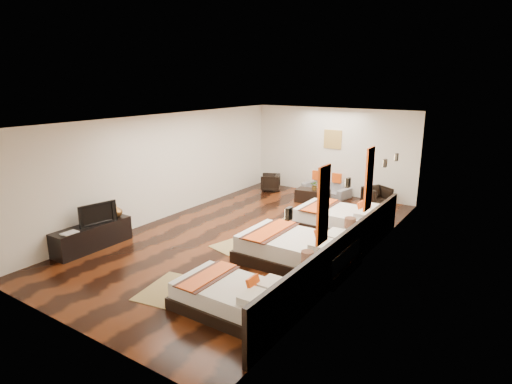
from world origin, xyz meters
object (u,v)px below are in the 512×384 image
Objects in this scene: nightstand_b at (349,243)px; coffee_table at (313,196)px; tv_console at (92,236)px; nightstand_a at (307,279)px; bed_near at (233,297)px; tv at (96,213)px; book at (66,232)px; sofa at (326,188)px; armchair_right at (377,197)px; bed_far at (342,220)px; armchair_left at (270,182)px; figurine at (116,210)px; bed_mid at (297,250)px; table_plant at (315,185)px.

coffee_table is at bearing 126.78° from nightstand_b.
nightstand_b is 5.64m from tv_console.
bed_near is at bearing -123.04° from nightstand_a.
nightstand_b is at bearing -50.57° from tv.
nightstand_a is 5.14m from book.
armchair_right reaches higher than sofa.
armchair_left is (-3.55, 2.36, -0.00)m from bed_far.
tv is at bearing 86.07° from book.
armchair_left is (-1.82, -0.52, 0.05)m from sofa.
tv_console is 5.89× the size of figurine.
bed_mid is at bearing 10.92° from armchair_left.
armchair_left is 0.62× the size of coffee_table.
nightstand_b is at bearing 90.00° from nightstand_a.
bed_near is at bearing -5.52° from tv_console.
nightstand_a is (0.75, 1.16, 0.04)m from bed_near.
figurine is 0.49× the size of armchair_left.
coffee_table is (2.47, 6.03, -0.08)m from tv_console.
nightstand_b is at bearing 51.32° from bed_mid.
armchair_left is 2.13× the size of table_plant.
book is 7.09m from table_plant.
tv is 0.57m from figurine.
armchair_left is (-3.54, 6.92, 0.04)m from bed_near.
book is at bearing -146.07° from nightstand_b.
table_plant is (-2.40, 3.29, 0.24)m from nightstand_b.
figurine is (-4.20, -3.47, 0.42)m from bed_far.
book is 7.09m from coffee_table.
sofa is (-1.72, 2.88, -0.05)m from bed_far.
nightstand_b is 2.66× the size of book.
figurine reaches higher than table_plant.
figurine is at bearing 175.23° from armchair_right.
table_plant is (-1.66, 4.22, 0.24)m from bed_mid.
tv_console is at bearing 90.00° from book.
coffee_table is 0.35m from table_plant.
bed_mid reaches higher than bed_near.
bed_mid is at bearing -67.84° from coffee_table.
bed_mid is 7.57× the size of figurine.
figurine reaches higher than bed_near.
figurine is at bearing -140.43° from bed_far.
bed_mid reaches higher than nightstand_b.
bed_mid is at bearing -59.99° from sofa.
tv_console is at bearing -135.30° from bed_far.
bed_far is 7.14× the size of figurine.
tv is 1.25× the size of armchair_right.
armchair_left is 3.64m from armchair_right.
bed_far is 3.19× the size of armchair_right.
tv is at bearing -112.31° from coffee_table.
bed_mid is 3.71× the size of armchair_left.
tv is at bearing -172.68° from nightstand_a.
book is at bearing -90.00° from figurine.
armchair_right is at bearing 56.93° from tv_console.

